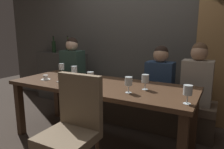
% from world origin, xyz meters
% --- Properties ---
extents(ground, '(9.00, 9.00, 0.00)m').
position_xyz_m(ground, '(0.00, 0.00, 0.00)').
color(ground, '#382D26').
extents(back_wall_tiled, '(6.00, 0.12, 3.00)m').
position_xyz_m(back_wall_tiled, '(0.00, 1.22, 1.50)').
color(back_wall_tiled, '#4C4944').
rests_on(back_wall_tiled, ground).
extents(back_counter, '(1.10, 0.28, 0.95)m').
position_xyz_m(back_counter, '(-1.55, 1.04, 0.47)').
color(back_counter, '#413E3A').
rests_on(back_counter, ground).
extents(dining_table, '(2.20, 0.84, 0.74)m').
position_xyz_m(dining_table, '(0.00, 0.00, 0.65)').
color(dining_table, '#412B1C').
rests_on(dining_table, ground).
extents(banquette_bench, '(2.50, 0.44, 0.45)m').
position_xyz_m(banquette_bench, '(0.00, 0.70, 0.23)').
color(banquette_bench, '#40352A').
rests_on(banquette_bench, ground).
extents(chair_near_side, '(0.44, 0.44, 0.98)m').
position_xyz_m(chair_near_side, '(0.17, -0.72, 0.56)').
color(chair_near_side, '#4C3321').
rests_on(chair_near_side, ground).
extents(diner_redhead, '(0.36, 0.24, 0.81)m').
position_xyz_m(diner_redhead, '(-0.97, 0.68, 0.83)').
color(diner_redhead, '#2D473D').
rests_on(diner_redhead, banquette_bench).
extents(diner_bearded, '(0.36, 0.24, 0.72)m').
position_xyz_m(diner_bearded, '(0.53, 0.68, 0.79)').
color(diner_bearded, navy).
rests_on(diner_bearded, banquette_bench).
extents(diner_far_end, '(0.36, 0.24, 0.77)m').
position_xyz_m(diner_far_end, '(1.00, 0.68, 0.81)').
color(diner_far_end, '#9E9384').
rests_on(diner_far_end, banquette_bench).
extents(wine_bottle_dark_red, '(0.08, 0.08, 0.33)m').
position_xyz_m(wine_bottle_dark_red, '(-1.72, 1.03, 1.07)').
color(wine_bottle_dark_red, black).
rests_on(wine_bottle_dark_red, back_counter).
extents(wine_bottle_pale_label, '(0.08, 0.08, 0.33)m').
position_xyz_m(wine_bottle_pale_label, '(-1.37, 1.05, 1.07)').
color(wine_bottle_pale_label, '#384728').
rests_on(wine_bottle_pale_label, back_counter).
extents(wine_glass_far_left, '(0.08, 0.08, 0.16)m').
position_xyz_m(wine_glass_far_left, '(1.03, -0.25, 0.86)').
color(wine_glass_far_left, silver).
rests_on(wine_glass_far_left, dining_table).
extents(wine_glass_center_front, '(0.08, 0.08, 0.16)m').
position_xyz_m(wine_glass_center_front, '(-0.46, 0.09, 0.86)').
color(wine_glass_center_front, silver).
rests_on(wine_glass_center_front, dining_table).
extents(wine_glass_near_right, '(0.08, 0.08, 0.16)m').
position_xyz_m(wine_glass_near_right, '(-0.76, 0.18, 0.86)').
color(wine_glass_near_right, silver).
rests_on(wine_glass_near_right, dining_table).
extents(wine_glass_end_right, '(0.08, 0.08, 0.16)m').
position_xyz_m(wine_glass_end_right, '(0.56, 0.01, 0.85)').
color(wine_glass_end_right, silver).
rests_on(wine_glass_end_right, dining_table).
extents(wine_glass_end_left, '(0.08, 0.08, 0.16)m').
position_xyz_m(wine_glass_end_left, '(0.45, -0.19, 0.85)').
color(wine_glass_end_left, silver).
rests_on(wine_glass_end_left, dining_table).
extents(wine_glass_near_left, '(0.08, 0.08, 0.16)m').
position_xyz_m(wine_glass_near_left, '(-0.03, -0.15, 0.85)').
color(wine_glass_near_left, silver).
rests_on(wine_glass_near_left, dining_table).
extents(espresso_cup, '(0.12, 0.12, 0.06)m').
position_xyz_m(espresso_cup, '(-0.72, -0.16, 0.77)').
color(espresso_cup, white).
rests_on(espresso_cup, dining_table).
extents(dessert_plate, '(0.19, 0.19, 0.05)m').
position_xyz_m(dessert_plate, '(-0.41, -0.10, 0.75)').
color(dessert_plate, white).
rests_on(dessert_plate, dining_table).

